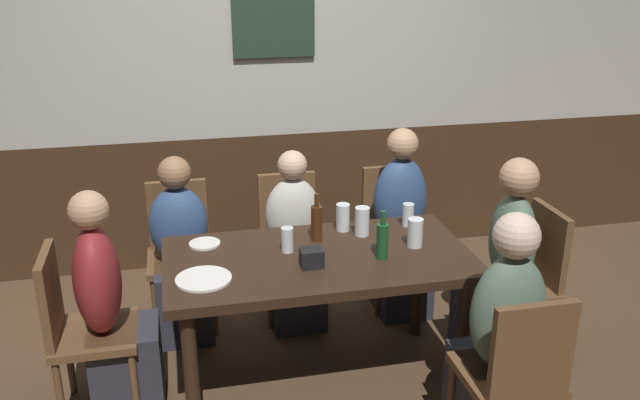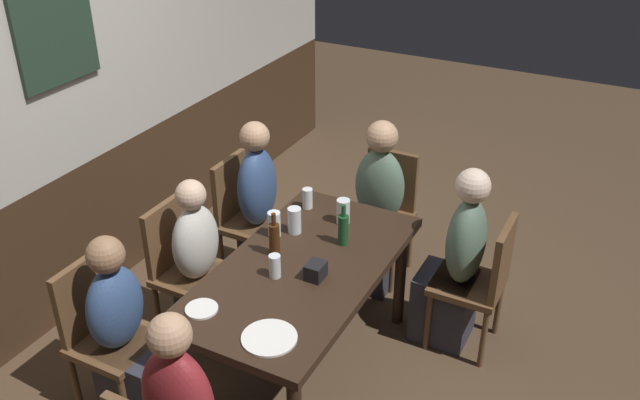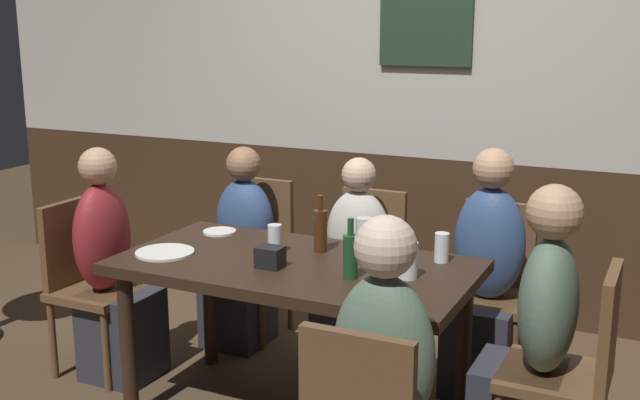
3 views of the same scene
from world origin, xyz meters
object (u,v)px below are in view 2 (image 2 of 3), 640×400
Objects in this scene: chair_left_far at (103,329)px; chair_right_near at (481,278)px; person_right_far at (264,218)px; dining_table at (302,280)px; chair_mid_far at (183,264)px; person_right_near at (455,270)px; plate_white_large at (269,338)px; person_left_far at (129,344)px; beer_bottle_brown at (274,239)px; highball_clear at (274,226)px; tumbler_short at (275,267)px; chair_head_east at (385,207)px; person_head_east at (376,217)px; chair_right_far at (244,213)px; beer_bottle_green at (343,229)px; beer_glass_tall at (343,213)px; pint_glass_pale at (294,221)px; pint_glass_stout at (307,200)px; person_mid_far at (206,277)px; plate_white_small at (202,309)px; condiment_caddy at (316,271)px.

chair_right_near is at bearing -50.37° from chair_left_far.
person_right_far is (1.36, -0.16, 0.00)m from chair_left_far.
chair_mid_far reaches higher than dining_table.
plate_white_large is (-1.26, 0.51, 0.25)m from person_right_near.
beer_bottle_brown is (0.71, -0.47, 0.38)m from person_left_far.
highball_clear is at bearing 116.75° from person_right_near.
chair_mid_far is at bearing 79.01° from tumbler_short.
highball_clear is at bearing 163.70° from chair_head_east.
person_right_far reaches higher than person_head_east.
chair_right_far is 1.64m from chair_right_near.
chair_left_far reaches higher than dining_table.
chair_head_east is 3.51× the size of beer_bottle_green.
chair_right_far is at bearing 37.53° from plate_white_large.
beer_glass_tall is 0.97× the size of pint_glass_pale.
beer_bottle_brown is at bearing 28.52° from plate_white_large.
beer_bottle_green is 0.96× the size of beer_bottle_brown.
person_head_east is (1.03, -0.82, 0.01)m from chair_mid_far.
tumbler_short is at bearing -54.16° from chair_left_far.
chair_right_far is at bearing 78.92° from pint_glass_stout.
dining_table is at bearing -50.37° from chair_left_far.
chair_left_far is (-1.36, 1.64, 0.00)m from chair_right_near.
person_mid_far is at bearing -166.38° from chair_right_far.
plate_white_large reaches higher than dining_table.
beer_glass_tall is 0.66m from tumbler_short.
plate_white_large is (-1.26, -0.97, 0.25)m from chair_right_far.
pint_glass_stout is (0.57, -0.55, 0.30)m from chair_mid_far.
person_left_far reaches higher than tumbler_short.
dining_table is 0.84m from chair_mid_far.
chair_head_east is 5.80× the size of beer_glass_tall.
person_mid_far is 1.48m from person_right_near.
beer_bottle_brown is 0.99× the size of plate_white_large.
plate_white_small is at bearing 166.44° from beer_glass_tall.
plate_white_large is (-0.58, -0.97, 0.25)m from chair_mid_far.
person_mid_far is at bearing 127.97° from beer_glass_tall.
person_left_far reaches higher than beer_bottle_green.
beer_bottle_brown reaches higher than dining_table.
beer_bottle_green is at bearing -71.80° from chair_mid_far.
person_left_far reaches higher than dining_table.
tumbler_short is 0.80× the size of plate_white_small.
person_mid_far reaches higher than chair_head_east.
dining_table is 5.88× the size of plate_white_large.
person_head_east reaches higher than beer_bottle_brown.
highball_clear is 1.16× the size of tumbler_short.
beer_glass_tall is 1.38× the size of condiment_caddy.
person_right_far is at bearing 37.88° from highball_clear.
tumbler_short is 0.45m from plate_white_small.
highball_clear is at bearing 31.15° from tumbler_short.
person_mid_far is 7.17× the size of beer_glass_tall.
dining_table is 0.37m from beer_bottle_green.
beer_glass_tall is at bearing -6.99° from tumbler_short.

